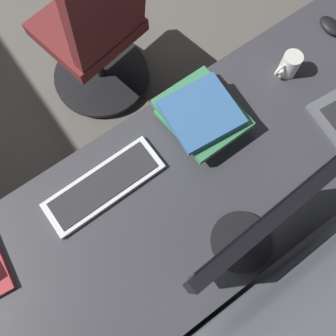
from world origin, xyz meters
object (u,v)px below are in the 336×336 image
(monitor_secondary, at_px, (258,228))
(coffee_mug, at_px, (289,65))
(mouse_main, at_px, (331,26))
(book_stack_near, at_px, (201,115))
(office_chair, at_px, (97,36))
(keyboard_main, at_px, (104,186))
(drawer_pedestal, at_px, (161,238))

(monitor_secondary, relative_size, coffee_mug, 4.36)
(mouse_main, bearing_deg, monitor_secondary, 28.39)
(book_stack_near, height_order, office_chair, office_chair)
(office_chair, bearing_deg, keyboard_main, 62.83)
(mouse_main, distance_m, office_chair, 1.04)
(monitor_secondary, distance_m, coffee_mug, 0.70)
(office_chair, bearing_deg, mouse_main, 133.89)
(monitor_secondary, relative_size, mouse_main, 4.63)
(monitor_secondary, xyz_separation_m, mouse_main, (-0.82, -0.44, -0.24))
(coffee_mug, distance_m, office_chair, 0.94)
(monitor_secondary, bearing_deg, mouse_main, -151.61)
(drawer_pedestal, distance_m, mouse_main, 1.10)
(monitor_secondary, xyz_separation_m, book_stack_near, (-0.15, -0.42, -0.20))
(keyboard_main, relative_size, office_chair, 0.43)
(monitor_secondary, xyz_separation_m, office_chair, (-0.12, -1.17, -0.53))
(coffee_mug, bearing_deg, office_chair, -61.40)
(mouse_main, bearing_deg, keyboard_main, 1.42)
(drawer_pedestal, xyz_separation_m, mouse_main, (-1.00, -0.24, 0.40))
(monitor_secondary, bearing_deg, keyboard_main, -57.87)
(keyboard_main, relative_size, mouse_main, 4.05)
(coffee_mug, bearing_deg, keyboard_main, -1.56)
(keyboard_main, xyz_separation_m, book_stack_near, (-0.41, -0.00, 0.04))
(monitor_secondary, height_order, coffee_mug, monitor_secondary)
(drawer_pedestal, distance_m, monitor_secondary, 0.69)
(monitor_secondary, bearing_deg, drawer_pedestal, -48.88)
(drawer_pedestal, height_order, book_stack_near, book_stack_near)
(keyboard_main, bearing_deg, mouse_main, -178.58)
(mouse_main, xyz_separation_m, coffee_mug, (0.27, 0.05, 0.03))
(office_chair, bearing_deg, monitor_secondary, 83.95)
(office_chair, bearing_deg, drawer_pedestal, 72.48)
(book_stack_near, bearing_deg, monitor_secondary, 69.98)
(drawer_pedestal, relative_size, book_stack_near, 2.41)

